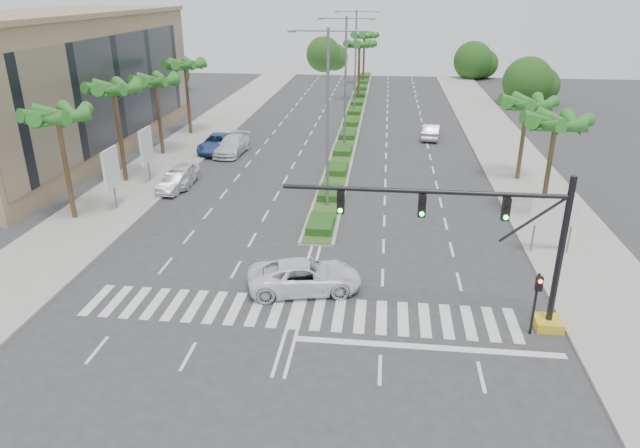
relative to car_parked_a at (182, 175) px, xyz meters
The scene contains 28 objects.
ground 21.44m from the car_parked_a, 56.59° to the right, with size 160.00×160.00×0.00m, color #333335.
footpath_right 27.09m from the car_parked_a, ahead, with size 6.00×120.00×0.15m, color gray.
footpath_left 4.07m from the car_parked_a, 148.12° to the left, with size 6.00×120.00×0.15m, color gray.
median 29.58m from the car_parked_a, 66.48° to the left, with size 2.20×75.00×0.20m, color gray.
median_grass 29.58m from the car_parked_a, 66.48° to the left, with size 1.80×75.00×0.04m, color #2E561D.
building 17.16m from the car_parked_a, 150.26° to the left, with size 12.00×36.00×12.00m, color tan.
signal_gantry 27.77m from the car_parked_a, 40.33° to the right, with size 12.60×1.20×7.20m.
pedestrian_signal 29.12m from the car_parked_a, 39.65° to the right, with size 0.28×0.36×3.00m.
direction_sign 27.22m from the car_parked_a, 21.36° to the right, with size 2.70×0.11×3.40m.
billboard_near 6.83m from the car_parked_a, 114.64° to the right, with size 0.18×2.10×4.35m.
billboard_far 3.46m from the car_parked_a, behind, with size 0.18×2.10×4.35m.
palm_left_near 10.91m from the car_parked_a, 120.80° to the right, with size 4.57×4.68×7.55m.
palm_left_mid 7.85m from the car_parked_a, behind, with size 4.57×4.68×7.95m.
palm_left_far 10.97m from the car_parked_a, 120.08° to the left, with size 4.57×4.68×7.35m.
palm_left_end 17.86m from the car_parked_a, 106.26° to the left, with size 4.57×4.68×7.75m.
palm_right_near 27.13m from the car_parked_a, ahead, with size 4.57×4.68×7.05m.
palm_right_far 27.11m from the car_parked_a, ahead, with size 4.57×4.68×6.75m.
palm_median_a 39.46m from the car_parked_a, 72.36° to the left, with size 4.57×4.68×8.05m.
palm_median_b 53.81m from the car_parked_a, 77.24° to the left, with size 4.57×4.68×8.05m.
streetlight_near 13.80m from the car_parked_a, 18.23° to the right, with size 5.10×0.25×12.00m.
streetlight_mid 17.95m from the car_parked_a, 45.75° to the left, with size 5.10×0.25×12.00m.
streetlight_far 31.08m from the car_parked_a, 67.23° to the left, with size 5.10×0.25×12.00m.
car_parked_a is the anchor object (origin of this frame).
car_parked_b 1.49m from the car_parked_a, 90.00° to the right, with size 1.44×4.14×1.37m, color silver.
car_parked_c 9.75m from the car_parked_a, 89.67° to the left, with size 2.71×5.88×1.64m, color #325499.
car_parked_d 9.27m from the car_parked_a, 80.01° to the left, with size 2.30×5.67×1.64m, color silver.
car_crossing 19.68m from the car_parked_a, 52.90° to the right, with size 2.64×5.73×1.59m, color white.
car_right 26.52m from the car_parked_a, 40.06° to the left, with size 1.64×4.70×1.55m, color silver.
Camera 1 is at (3.76, -23.13, 14.25)m, focal length 32.00 mm.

